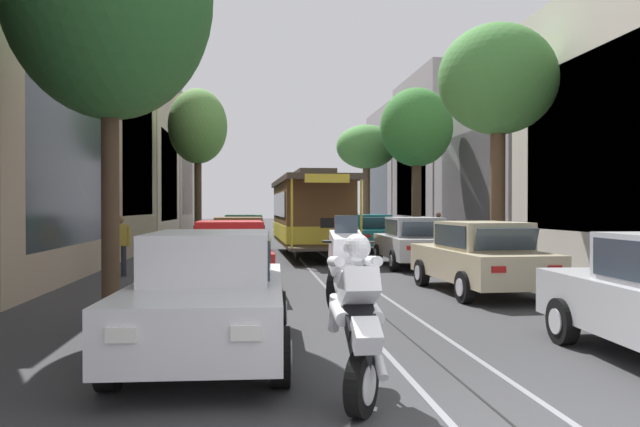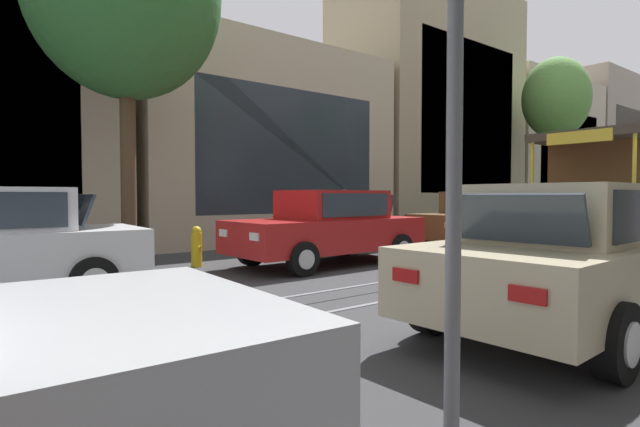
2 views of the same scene
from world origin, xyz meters
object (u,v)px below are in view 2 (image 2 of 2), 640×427
parked_car_green_fourth_left (576,215)px  parked_car_brown_mid_left (480,219)px  parked_car_beige_second_right (570,256)px  pedestrian_on_right_pavement (344,213)px  street_sign_post (454,95)px  parked_car_red_second_left (329,227)px  street_tree_kerb_left_second (556,100)px  fire_hydrant (197,246)px

parked_car_green_fourth_left → parked_car_brown_mid_left: bearing=-91.0°
parked_car_beige_second_right → pedestrian_on_right_pavement: bearing=153.8°
parked_car_green_fourth_left → street_sign_post: bearing=-67.7°
parked_car_beige_second_right → parked_car_brown_mid_left: bearing=129.5°
parked_car_red_second_left → street_tree_kerb_left_second: 14.96m
parked_car_brown_mid_left → street_tree_kerb_left_second: (-2.03, 8.56, 4.74)m
parked_car_brown_mid_left → pedestrian_on_right_pavement: (-3.18, -2.34, 0.14)m
street_sign_post → street_tree_kerb_left_second: bearing=114.7°
parked_car_brown_mid_left → parked_car_green_fourth_left: size_ratio=1.00×
parked_car_brown_mid_left → parked_car_green_fourth_left: same height
parked_car_beige_second_right → fire_hydrant: parked_car_beige_second_right is taller
street_sign_post → parked_car_brown_mid_left: bearing=122.8°
parked_car_red_second_left → fire_hydrant: size_ratio=5.23×
pedestrian_on_right_pavement → fire_hydrant: pedestrian_on_right_pavement is taller
parked_car_beige_second_right → street_sign_post: size_ratio=1.48×
parked_car_red_second_left → fire_hydrant: 2.78m
parked_car_beige_second_right → street_sign_post: street_sign_post is taller
parked_car_brown_mid_left → street_sign_post: (6.73, -10.46, 1.04)m
parked_car_brown_mid_left → street_tree_kerb_left_second: 9.99m
parked_car_brown_mid_left → parked_car_beige_second_right: size_ratio=0.99×
parked_car_red_second_left → parked_car_beige_second_right: size_ratio=1.00×
street_tree_kerb_left_second → fire_hydrant: bearing=-88.1°
parked_car_brown_mid_left → street_tree_kerb_left_second: bearing=103.4°
fire_hydrant → parked_car_red_second_left: bearing=59.0°
parked_car_brown_mid_left → street_sign_post: street_sign_post is taller
parked_car_brown_mid_left → parked_car_beige_second_right: same height
street_tree_kerb_left_second → parked_car_beige_second_right: bearing=-63.7°
street_tree_kerb_left_second → pedestrian_on_right_pavement: street_tree_kerb_left_second is taller
parked_car_red_second_left → pedestrian_on_right_pavement: (-3.11, 3.15, 0.14)m
parked_car_brown_mid_left → fire_hydrant: (-1.49, -7.85, -0.38)m
parked_car_red_second_left → parked_car_brown_mid_left: bearing=89.3°
parked_car_red_second_left → parked_car_green_fourth_left: size_ratio=1.00×
parked_car_brown_mid_left → pedestrian_on_right_pavement: size_ratio=2.63×
parked_car_red_second_left → street_sign_post: size_ratio=1.47×
parked_car_red_second_left → parked_car_green_fourth_left: 11.23m
parked_car_green_fourth_left → parked_car_beige_second_right: (5.33, -12.31, 0.00)m
parked_car_green_fourth_left → pedestrian_on_right_pavement: size_ratio=2.64×
parked_car_beige_second_right → street_sign_post: (1.30, -3.88, 1.04)m
parked_car_red_second_left → fire_hydrant: bearing=-121.0°
pedestrian_on_right_pavement → street_sign_post: street_sign_post is taller
parked_car_green_fourth_left → parked_car_red_second_left: bearing=-90.9°
parked_car_green_fourth_left → street_sign_post: street_sign_post is taller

